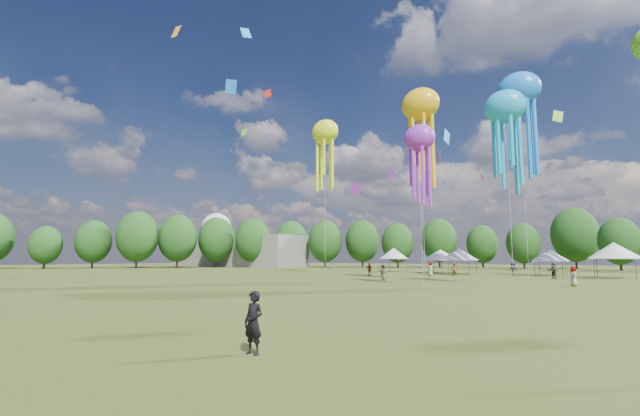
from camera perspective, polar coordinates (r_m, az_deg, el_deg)
The scene contains 10 objects.
ground at distance 19.09m, azimuth -21.78°, elevation -13.39°, with size 300.00×300.00×0.00m, color #384416.
observer_main at distance 11.50m, azimuth -8.74°, elevation -14.65°, with size 0.58×0.38×1.58m, color black.
spectator_near at distance 47.66m, azimuth 8.30°, elevation -8.41°, with size 0.79×0.61×1.62m, color gray.
spectators_far at distance 58.45m, azimuth 22.29°, elevation -7.58°, with size 25.97×27.32×1.93m.
festival_tents at distance 67.76m, azimuth 20.98°, elevation -5.63°, with size 36.79×10.96×4.24m.
show_kites at distance 55.07m, azimuth 20.72°, elevation 11.56°, with size 46.10×23.66×27.29m.
small_kites at distance 59.11m, azimuth 17.67°, elevation 20.62°, with size 81.20×59.80×45.20m.
treeline at distance 75.44m, azimuth 20.94°, elevation -2.97°, with size 201.57×95.24×13.43m.
hangar at distance 120.38m, azimuth -10.80°, elevation -5.67°, with size 40.00×12.00×8.00m, color gray.
radome at distance 136.53m, azimuth -13.49°, elevation -3.18°, with size 9.00×9.00×16.00m.
Camera 1 is at (15.98, -10.16, 2.43)m, focal length 24.34 mm.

